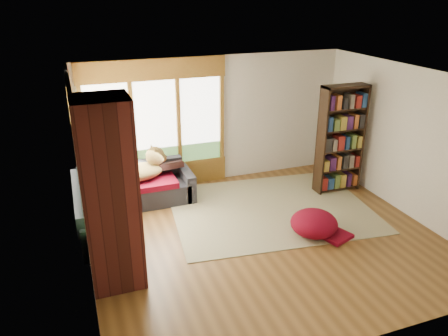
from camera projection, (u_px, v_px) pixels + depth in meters
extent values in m
plane|color=brown|center=(264.00, 236.00, 7.20)|extent=(5.50, 5.50, 0.00)
plane|color=white|center=(270.00, 78.00, 6.21)|extent=(5.50, 5.50, 0.00)
cube|color=silver|center=(214.00, 120.00, 8.88)|extent=(5.50, 0.04, 2.60)
cube|color=silver|center=(369.00, 246.00, 4.53)|extent=(5.50, 0.04, 2.60)
cube|color=silver|center=(80.00, 189.00, 5.84)|extent=(0.04, 5.00, 2.60)
cube|color=silver|center=(410.00, 143.00, 7.57)|extent=(0.04, 5.00, 2.60)
cube|color=olive|center=(156.00, 124.00, 8.45)|extent=(2.82, 0.10, 1.90)
cube|color=white|center=(156.00, 124.00, 8.45)|extent=(2.54, 0.09, 1.62)
cube|color=olive|center=(78.00, 155.00, 6.87)|extent=(0.10, 2.62, 1.90)
cube|color=white|center=(78.00, 155.00, 6.87)|extent=(0.09, 2.36, 1.62)
cube|color=#8D9E6C|center=(74.00, 117.00, 7.45)|extent=(0.03, 0.72, 0.90)
cube|color=#471914|center=(110.00, 196.00, 5.64)|extent=(0.70, 0.70, 2.60)
cube|color=#232327|center=(141.00, 189.00, 8.38)|extent=(2.20, 0.90, 0.42)
cube|color=#232327|center=(137.00, 164.00, 8.53)|extent=(2.20, 0.20, 0.38)
cube|color=#232327|center=(191.00, 178.00, 8.66)|extent=(0.20, 0.90, 0.60)
cube|color=maroon|center=(136.00, 180.00, 8.14)|extent=(1.90, 0.66, 0.12)
cube|color=#232327|center=(110.00, 210.00, 7.61)|extent=(0.90, 2.20, 0.42)
cube|color=#232327|center=(87.00, 192.00, 7.35)|extent=(0.20, 2.20, 0.38)
cube|color=#232327|center=(117.00, 233.00, 6.71)|extent=(0.90, 0.20, 0.60)
cube|color=maroon|center=(119.00, 203.00, 7.24)|extent=(0.66, 1.20, 0.12)
cube|color=maroon|center=(112.00, 181.00, 8.07)|extent=(0.66, 0.66, 0.12)
cube|color=beige|center=(271.00, 209.00, 8.09)|extent=(3.86, 3.11, 0.01)
cube|color=black|center=(359.00, 137.00, 8.62)|extent=(0.04, 0.30, 2.13)
cube|color=black|center=(321.00, 142.00, 8.35)|extent=(0.04, 0.30, 2.13)
cube|color=black|center=(336.00, 137.00, 8.61)|extent=(0.91, 0.02, 2.13)
cube|color=black|center=(335.00, 186.00, 8.87)|extent=(0.83, 0.28, 0.03)
cube|color=black|center=(337.00, 168.00, 8.71)|extent=(0.83, 0.28, 0.03)
cube|color=black|center=(340.00, 149.00, 8.56)|extent=(0.83, 0.28, 0.03)
cube|color=black|center=(342.00, 129.00, 8.40)|extent=(0.83, 0.28, 0.03)
cube|color=black|center=(344.00, 108.00, 8.25)|extent=(0.83, 0.28, 0.03)
cube|color=black|center=(346.00, 87.00, 8.09)|extent=(0.83, 0.28, 0.03)
cube|color=#726659|center=(341.00, 140.00, 8.47)|extent=(0.79, 0.22, 1.97)
ellipsoid|color=maroon|center=(314.00, 223.00, 7.16)|extent=(0.89, 0.89, 0.42)
ellipsoid|color=olive|center=(139.00, 166.00, 8.04)|extent=(0.96, 0.70, 0.30)
sphere|color=olive|center=(155.00, 156.00, 8.13)|extent=(0.41, 0.41, 0.36)
cone|color=olive|center=(152.00, 149.00, 8.05)|extent=(0.15, 0.15, 0.15)
ellipsoid|color=black|center=(124.00, 196.00, 7.01)|extent=(0.45, 0.67, 0.22)
sphere|color=black|center=(122.00, 184.00, 7.18)|extent=(0.28, 0.28, 0.27)
cone|color=black|center=(121.00, 179.00, 7.10)|extent=(0.10, 0.10, 0.12)
cube|color=black|center=(173.00, 153.00, 8.56)|extent=(0.45, 0.12, 0.45)
cube|color=black|center=(142.00, 157.00, 8.37)|extent=(0.45, 0.12, 0.45)
cube|color=black|center=(94.00, 172.00, 7.68)|extent=(0.45, 0.12, 0.45)
cube|color=black|center=(100.00, 198.00, 6.72)|extent=(0.45, 0.12, 0.45)
cube|color=maroon|center=(110.00, 161.00, 8.18)|extent=(0.42, 0.12, 0.42)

